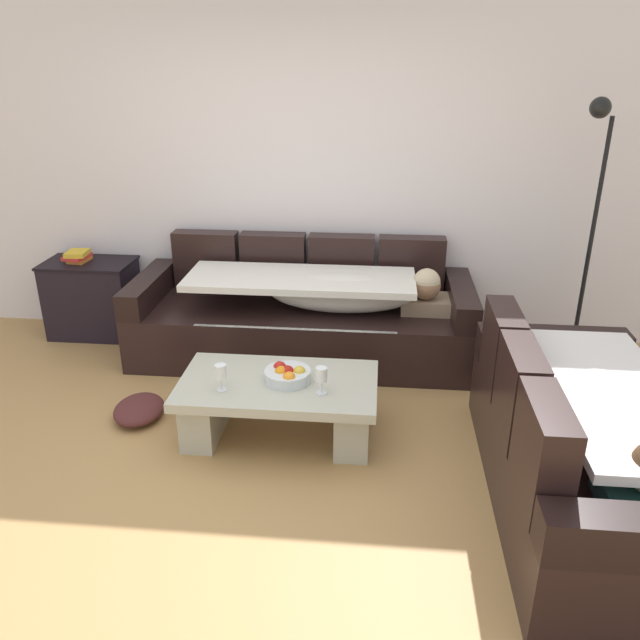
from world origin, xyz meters
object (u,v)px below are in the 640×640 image
object	(u,v)px
floor_lamp	(589,220)
crumpled_garment	(139,409)
side_cabinet	(93,298)
couch_near_window	(584,450)
couch_along_wall	(308,316)
book_stack_on_cabinet	(78,256)
coffee_table	(279,401)
wine_glass_near_right	(322,376)
fruit_bowl	(288,375)
wine_glass_near_left	(221,373)

from	to	relation	value
floor_lamp	crumpled_garment	distance (m)	3.39
side_cabinet	couch_near_window	bearing A→B (deg)	-28.54
couch_along_wall	crumpled_garment	xyz separation A→B (m)	(-1.00, -1.06, -0.27)
book_stack_on_cabinet	couch_near_window	bearing A→B (deg)	-28.05
coffee_table	book_stack_on_cabinet	bearing A→B (deg)	143.33
wine_glass_near_right	side_cabinet	bearing A→B (deg)	143.87
fruit_bowl	floor_lamp	size ratio (longest dim) A/B	0.14
floor_lamp	couch_along_wall	bearing A→B (deg)	-177.43
couch_near_window	floor_lamp	size ratio (longest dim) A/B	0.98
book_stack_on_cabinet	wine_glass_near_left	bearing A→B (deg)	-44.56
coffee_table	wine_glass_near_right	distance (m)	0.40
couch_near_window	book_stack_on_cabinet	distance (m)	4.02
wine_glass_near_left	book_stack_on_cabinet	size ratio (longest dim) A/B	0.73
wine_glass_near_left	couch_along_wall	bearing A→B (deg)	74.54
fruit_bowl	floor_lamp	xyz separation A→B (m)	(2.00, 1.25, 0.69)
side_cabinet	crumpled_garment	distance (m)	1.56
book_stack_on_cabinet	crumpled_garment	distance (m)	1.70
couch_near_window	wine_glass_near_right	world-z (taller)	couch_near_window
book_stack_on_cabinet	coffee_table	bearing A→B (deg)	-36.67
book_stack_on_cabinet	crumpled_garment	xyz separation A→B (m)	(0.92, -1.28, -0.63)
couch_near_window	wine_glass_near_left	world-z (taller)	couch_near_window
wine_glass_near_left	wine_glass_near_right	world-z (taller)	same
couch_along_wall	fruit_bowl	bearing A→B (deg)	-89.60
wine_glass_near_right	crumpled_garment	world-z (taller)	wine_glass_near_right
coffee_table	floor_lamp	world-z (taller)	floor_lamp
couch_near_window	wine_glass_near_left	size ratio (longest dim) A/B	11.53
coffee_table	crumpled_garment	size ratio (longest dim) A/B	3.00
fruit_bowl	wine_glass_near_right	distance (m)	0.26
couch_along_wall	book_stack_on_cabinet	bearing A→B (deg)	173.25
wine_glass_near_left	crumpled_garment	size ratio (longest dim) A/B	0.42
floor_lamp	couch_near_window	bearing A→B (deg)	-102.76
side_cabinet	crumpled_garment	xyz separation A→B (m)	(0.85, -1.28, -0.26)
wine_glass_near_left	fruit_bowl	bearing A→B (deg)	22.05
couch_near_window	fruit_bowl	xyz separation A→B (m)	(-1.61, 0.50, 0.09)
couch_along_wall	wine_glass_near_right	bearing A→B (deg)	-80.03
fruit_bowl	wine_glass_near_left	distance (m)	0.41
coffee_table	crumpled_garment	world-z (taller)	coffee_table
couch_along_wall	floor_lamp	distance (m)	2.16
book_stack_on_cabinet	floor_lamp	bearing A→B (deg)	-2.00
coffee_table	book_stack_on_cabinet	world-z (taller)	book_stack_on_cabinet
side_cabinet	wine_glass_near_right	bearing A→B (deg)	-36.13
coffee_table	side_cabinet	distance (m)	2.27
crumpled_garment	wine_glass_near_left	bearing A→B (deg)	-21.66
couch_near_window	coffee_table	size ratio (longest dim) A/B	1.59
floor_lamp	fruit_bowl	bearing A→B (deg)	-148.08
wine_glass_near_left	side_cabinet	bearing A→B (deg)	134.04
couch_near_window	coffee_table	bearing A→B (deg)	73.56
fruit_bowl	floor_lamp	world-z (taller)	floor_lamp
couch_near_window	fruit_bowl	world-z (taller)	couch_near_window
wine_glass_near_right	couch_near_window	bearing A→B (deg)	-14.93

